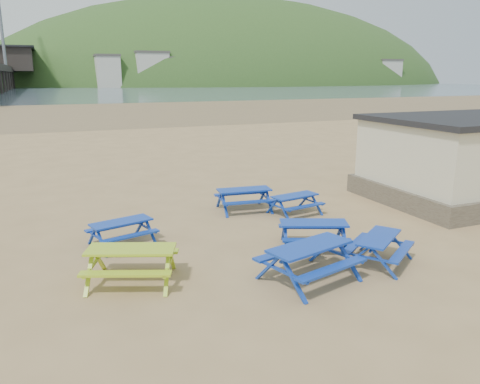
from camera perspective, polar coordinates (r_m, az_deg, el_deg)
name	(u,v)px	position (r m, az deg, el deg)	size (l,w,h in m)	color
ground	(224,241)	(13.53, -1.99, -5.99)	(400.00, 400.00, 0.00)	tan
wet_sand	(81,111)	(67.23, -18.84, 9.38)	(400.00, 400.00, 0.00)	olive
sea	(56,88)	(182.04, -21.47, 11.66)	(400.00, 400.00, 0.00)	#455763
picnic_table_blue_a	(122,233)	(13.52, -14.20, -4.87)	(1.96, 1.73, 0.70)	#1033A0
picnic_table_blue_b	(244,200)	(16.41, 0.51, -0.94)	(2.00, 1.68, 0.77)	#1033A0
picnic_table_blue_c	(295,205)	(16.08, 6.68, -1.53)	(1.82, 1.57, 0.68)	#1033A0
picnic_table_blue_d	(309,263)	(11.02, 8.44, -8.52)	(2.43, 2.14, 0.87)	#1033A0
picnic_table_blue_e	(313,235)	(13.00, 8.93, -5.24)	(2.23, 2.04, 0.76)	#1033A0
picnic_table_blue_f	(378,250)	(12.36, 16.51, -6.78)	(2.20, 2.13, 0.72)	#1033A0
picnic_table_yellow	(132,265)	(11.10, -13.05, -8.68)	(2.43, 2.21, 0.83)	#92B61F
amenity_block	(472,158)	(19.97, 26.40, 3.75)	(7.40, 5.40, 3.15)	#665B4C
pier	(0,73)	(190.64, -27.21, 12.81)	(24.00, 220.00, 39.29)	black
headland_town	(231,102)	(259.80, -1.07, 10.86)	(264.00, 144.00, 108.00)	#2D4C1E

